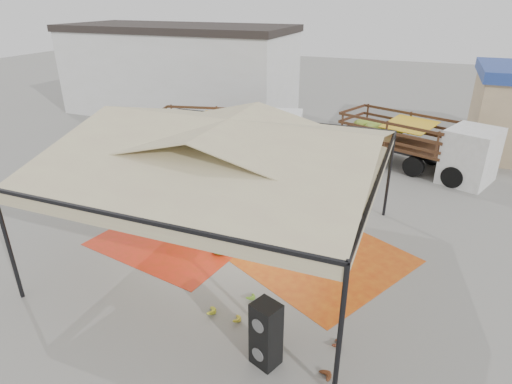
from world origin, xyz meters
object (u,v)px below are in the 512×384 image
at_px(vendor, 337,168).
at_px(truck_left, 235,130).
at_px(banana_heap, 231,203).
at_px(speaker_stack, 266,334).
at_px(truck_right, 421,139).

xyz_separation_m(vendor, truck_left, (-5.08, 1.64, 0.52)).
height_order(banana_heap, speaker_stack, speaker_stack).
bearing_deg(vendor, truck_left, -41.68).
distance_m(banana_heap, truck_left, 5.98).
xyz_separation_m(speaker_stack, truck_right, (2.32, 12.81, 0.62)).
xyz_separation_m(banana_heap, vendor, (2.78, 3.82, 0.25)).
relative_size(banana_heap, vendor, 3.31).
relative_size(banana_heap, truck_left, 0.84).
xyz_separation_m(speaker_stack, truck_left, (-5.62, 10.92, 0.64)).
height_order(speaker_stack, truck_left, truck_left).
height_order(speaker_stack, truck_right, truck_right).
relative_size(speaker_stack, truck_left, 0.22).
height_order(banana_heap, vendor, vendor).
relative_size(banana_heap, speaker_stack, 3.87).
xyz_separation_m(truck_left, truck_right, (7.94, 1.89, -0.02)).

